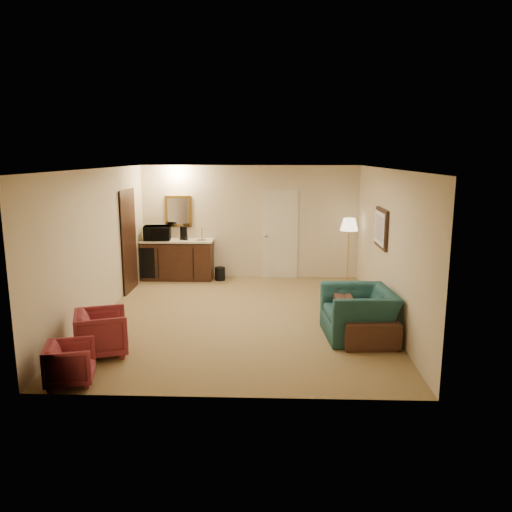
{
  "coord_description": "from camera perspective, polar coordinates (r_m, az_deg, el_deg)",
  "views": [
    {
      "loc": [
        0.56,
        -8.45,
        2.82
      ],
      "look_at": [
        0.23,
        0.5,
        1.01
      ],
      "focal_mm": 35.0,
      "sensor_mm": 36.0,
      "label": 1
    }
  ],
  "objects": [
    {
      "name": "sofa",
      "position": [
        8.41,
        11.57,
        -5.44
      ],
      "size": [
        0.76,
        2.15,
        0.83
      ],
      "primitive_type": "imported",
      "rotation": [
        0.0,
        0.0,
        1.64
      ],
      "color": "black",
      "rests_on": "ground"
    },
    {
      "name": "wetbar_cabinet",
      "position": [
        11.63,
        -8.91,
        -0.41
      ],
      "size": [
        1.64,
        0.58,
        0.92
      ],
      "primitive_type": "cube",
      "color": "#341A10",
      "rests_on": "ground"
    },
    {
      "name": "teal_armchair",
      "position": [
        8.01,
        11.69,
        -5.53
      ],
      "size": [
        0.86,
        1.24,
        1.03
      ],
      "primitive_type": "imported",
      "rotation": [
        0.0,
        0.0,
        -1.49
      ],
      "color": "#1C4546",
      "rests_on": "ground"
    },
    {
      "name": "ground",
      "position": [
        8.93,
        -1.62,
        -6.98
      ],
      "size": [
        6.0,
        6.0,
        0.0
      ],
      "primitive_type": "plane",
      "color": "#94724B",
      "rests_on": "ground"
    },
    {
      "name": "floor_lamp",
      "position": [
        11.17,
        10.49,
        0.53
      ],
      "size": [
        0.42,
        0.42,
        1.48
      ],
      "primitive_type": "cube",
      "rotation": [
        0.0,
        0.0,
        -0.07
      ],
      "color": "gold",
      "rests_on": "ground"
    },
    {
      "name": "waste_bin",
      "position": [
        11.49,
        -4.13,
        -2.03
      ],
      "size": [
        0.25,
        0.25,
        0.3
      ],
      "primitive_type": "cylinder",
      "rotation": [
        0.0,
        0.0,
        -0.04
      ],
      "color": "black",
      "rests_on": "ground"
    },
    {
      "name": "room_walls",
      "position": [
        9.31,
        -1.97,
        4.63
      ],
      "size": [
        5.02,
        6.01,
        2.61
      ],
      "color": "#C5B494",
      "rests_on": "ground"
    },
    {
      "name": "coffee_table",
      "position": [
        8.63,
        10.31,
        -6.16
      ],
      "size": [
        0.98,
        0.84,
        0.48
      ],
      "primitive_type": "cube",
      "rotation": [
        0.0,
        0.0,
        0.41
      ],
      "color": "black",
      "rests_on": "ground"
    },
    {
      "name": "rose_chair_near",
      "position": [
        7.55,
        -17.23,
        -8.13
      ],
      "size": [
        0.86,
        0.88,
        0.72
      ],
      "primitive_type": "imported",
      "rotation": [
        0.0,
        0.0,
        1.92
      ],
      "color": "maroon",
      "rests_on": "ground"
    },
    {
      "name": "coffee_maker",
      "position": [
        11.52,
        -8.27,
        2.62
      ],
      "size": [
        0.17,
        0.17,
        0.31
      ],
      "primitive_type": "cylinder",
      "rotation": [
        0.0,
        0.0,
        -0.01
      ],
      "color": "black",
      "rests_on": "wetbar_cabinet"
    },
    {
      "name": "microwave",
      "position": [
        11.58,
        -11.23,
        2.78
      ],
      "size": [
        0.63,
        0.39,
        0.4
      ],
      "primitive_type": "imported",
      "rotation": [
        0.0,
        0.0,
        0.11
      ],
      "color": "black",
      "rests_on": "wetbar_cabinet"
    },
    {
      "name": "rose_chair_far",
      "position": [
        6.79,
        -20.49,
        -11.19
      ],
      "size": [
        0.66,
        0.68,
        0.58
      ],
      "primitive_type": "imported",
      "rotation": [
        0.0,
        0.0,
        1.83
      ],
      "color": "maroon",
      "rests_on": "ground"
    }
  ]
}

